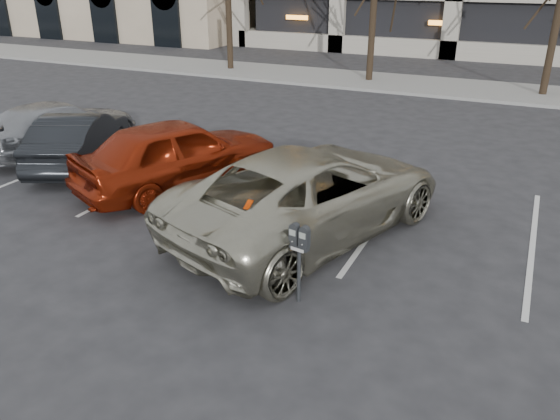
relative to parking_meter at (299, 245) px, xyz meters
The scene contains 8 objects.
ground 1.86m from the parking_meter, 132.28° to the left, with size 140.00×140.00×0.00m, color #28282B.
sidewalk 17.23m from the parking_meter, 93.56° to the left, with size 80.00×4.00×0.12m, color gray.
stall_lines 4.37m from the parking_meter, 125.39° to the left, with size 16.90×5.20×0.00m.
parking_meter is the anchor object (origin of this frame).
suv_silver 2.42m from the parking_meter, 108.45° to the left, with size 4.47×6.43×1.64m.
car_red 5.35m from the parking_meter, 143.67° to the left, with size 1.90×4.72×1.61m, color maroon.
car_dark 8.28m from the parking_meter, 155.46° to the left, with size 1.42×4.06×1.34m, color black.
car_silver 9.80m from the parking_meter, 155.23° to the left, with size 1.87×4.60×1.33m, color #96999D.
Camera 1 is at (3.79, -7.61, 4.61)m, focal length 35.00 mm.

